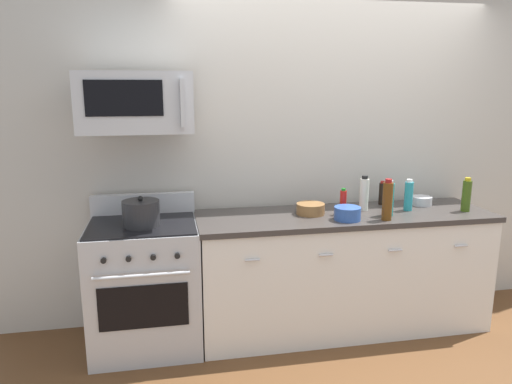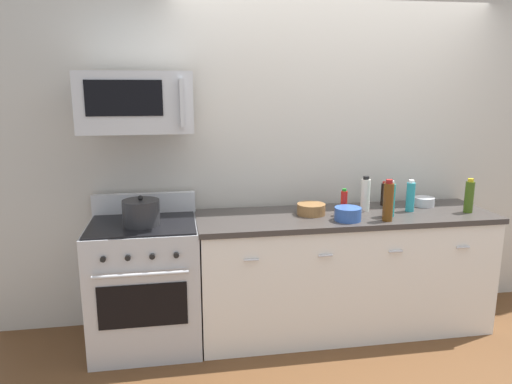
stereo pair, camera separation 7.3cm
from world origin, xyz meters
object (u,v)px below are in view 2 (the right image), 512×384
(bottle_olive_oil, at_px, (469,196))
(bottle_soy_sauce_dark, at_px, (384,194))
(bowl_steel_prep, at_px, (424,201))
(bowl_blue_mixing, at_px, (348,214))
(bottle_hot_sauce_red, at_px, (344,203))
(stockpot, at_px, (141,213))
(bottle_wine_amber, at_px, (388,201))
(bottle_vinegar_white, at_px, (365,195))
(bottle_dish_soap, at_px, (410,196))
(bowl_wooden_salad, at_px, (311,209))
(microwave, at_px, (136,102))
(range_oven, at_px, (146,283))
(bottle_sparkling_teal, at_px, (390,200))

(bottle_olive_oil, relative_size, bottle_soy_sauce_dark, 1.35)
(bottle_soy_sauce_dark, bearing_deg, bowl_steel_prep, -14.03)
(bottle_olive_oil, height_order, bowl_blue_mixing, bottle_olive_oil)
(bottle_hot_sauce_red, xyz_separation_m, stockpot, (-1.46, -0.03, -0.00))
(bottle_wine_amber, bearing_deg, bottle_hot_sauce_red, 141.07)
(bottle_olive_oil, relative_size, bottle_vinegar_white, 0.96)
(bottle_hot_sauce_red, height_order, bottle_soy_sauce_dark, bottle_hot_sauce_red)
(bottle_wine_amber, xyz_separation_m, bowl_blue_mixing, (-0.27, 0.05, -0.09))
(bottle_hot_sauce_red, height_order, bottle_dish_soap, bottle_dish_soap)
(bottle_soy_sauce_dark, relative_size, bowl_wooden_salad, 0.92)
(microwave, bearing_deg, bottle_olive_oil, -3.62)
(bottle_hot_sauce_red, xyz_separation_m, bottle_wine_amber, (0.25, -0.20, 0.05))
(bottle_soy_sauce_dark, distance_m, stockpot, 1.90)
(bowl_wooden_salad, bearing_deg, bottle_vinegar_white, 4.65)
(bottle_olive_oil, height_order, bottle_vinegar_white, bottle_vinegar_white)
(bottle_hot_sauce_red, distance_m, bottle_wine_amber, 0.33)
(microwave, distance_m, bowl_blue_mixing, 1.65)
(bottle_wine_amber, relative_size, bowl_wooden_salad, 1.41)
(range_oven, xyz_separation_m, stockpot, (0.00, -0.05, 0.54))
(bottle_wine_amber, xyz_separation_m, bottle_vinegar_white, (-0.05, 0.29, -0.01))
(bottle_wine_amber, bearing_deg, bowl_wooden_salad, 152.59)
(bottle_olive_oil, relative_size, bowl_steel_prep, 1.59)
(bottle_sparkling_teal, distance_m, bottle_soy_sauce_dark, 0.34)
(stockpot, bearing_deg, bottle_vinegar_white, 4.00)
(bottle_hot_sauce_red, xyz_separation_m, bowl_wooden_salad, (-0.24, 0.05, -0.05))
(bowl_blue_mixing, distance_m, bowl_steel_prep, 0.81)
(bottle_vinegar_white, xyz_separation_m, bowl_steel_prep, (0.52, 0.07, -0.09))
(microwave, distance_m, stockpot, 0.75)
(bottle_sparkling_teal, relative_size, bowl_blue_mixing, 1.40)
(bottle_vinegar_white, bearing_deg, bowl_steel_prep, 7.48)
(microwave, height_order, bottle_sparkling_teal, microwave)
(bottle_wine_amber, relative_size, bottle_dish_soap, 1.23)
(bottle_sparkling_teal, xyz_separation_m, bottle_dish_soap, (0.22, 0.11, -0.01))
(range_oven, distance_m, bottle_soy_sauce_dark, 1.97)
(microwave, height_order, bottle_vinegar_white, microwave)
(bottle_olive_oil, height_order, bottle_soy_sauce_dark, bottle_olive_oil)
(microwave, xyz_separation_m, bottle_wine_amber, (1.71, -0.27, -0.69))
(bottle_sparkling_teal, bearing_deg, bottle_wine_amber, -120.51)
(microwave, bearing_deg, bottle_soy_sauce_dark, 4.98)
(bottle_dish_soap, bearing_deg, bowl_blue_mixing, -163.24)
(bowl_wooden_salad, distance_m, stockpot, 1.23)
(bowl_blue_mixing, xyz_separation_m, stockpot, (-1.44, 0.12, 0.04))
(range_oven, height_order, bottle_sparkling_teal, bottle_sparkling_teal)
(bottle_hot_sauce_red, relative_size, bottle_soy_sauce_dark, 1.02)
(bottle_sparkling_teal, bearing_deg, range_oven, 176.27)
(bottle_wine_amber, height_order, bowl_steel_prep, bottle_wine_amber)
(microwave, distance_m, bottle_hot_sauce_red, 1.64)
(bottle_soy_sauce_dark, bearing_deg, stockpot, -172.07)
(bottle_dish_soap, height_order, bowl_wooden_salad, bottle_dish_soap)
(bottle_olive_oil, relative_size, stockpot, 1.03)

